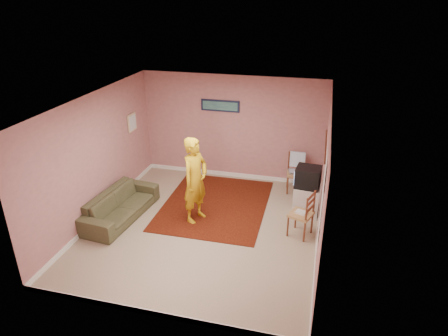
% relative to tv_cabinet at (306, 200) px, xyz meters
% --- Properties ---
extents(ground, '(5.00, 5.00, 0.00)m').
position_rel_tv_cabinet_xyz_m(ground, '(-1.95, -1.02, -0.33)').
color(ground, tan).
rests_on(ground, ground).
extents(wall_back, '(4.50, 0.02, 2.60)m').
position_rel_tv_cabinet_xyz_m(wall_back, '(-1.95, 1.48, 0.97)').
color(wall_back, tan).
rests_on(wall_back, ground).
extents(wall_front, '(4.50, 0.02, 2.60)m').
position_rel_tv_cabinet_xyz_m(wall_front, '(-1.95, -3.52, 0.97)').
color(wall_front, tan).
rests_on(wall_front, ground).
extents(wall_left, '(0.02, 5.00, 2.60)m').
position_rel_tv_cabinet_xyz_m(wall_left, '(-4.20, -1.02, 0.97)').
color(wall_left, tan).
rests_on(wall_left, ground).
extents(wall_right, '(0.02, 5.00, 2.60)m').
position_rel_tv_cabinet_xyz_m(wall_right, '(0.30, -1.02, 0.97)').
color(wall_right, tan).
rests_on(wall_right, ground).
extents(ceiling, '(4.50, 5.00, 0.02)m').
position_rel_tv_cabinet_xyz_m(ceiling, '(-1.95, -1.02, 2.27)').
color(ceiling, white).
rests_on(ceiling, wall_back).
extents(baseboard_back, '(4.50, 0.02, 0.10)m').
position_rel_tv_cabinet_xyz_m(baseboard_back, '(-1.95, 1.47, -0.28)').
color(baseboard_back, white).
rests_on(baseboard_back, ground).
extents(baseboard_front, '(4.50, 0.02, 0.10)m').
position_rel_tv_cabinet_xyz_m(baseboard_front, '(-1.95, -3.51, -0.28)').
color(baseboard_front, white).
rests_on(baseboard_front, ground).
extents(baseboard_left, '(0.02, 5.00, 0.10)m').
position_rel_tv_cabinet_xyz_m(baseboard_left, '(-4.19, -1.02, -0.28)').
color(baseboard_left, white).
rests_on(baseboard_left, ground).
extents(baseboard_right, '(0.02, 5.00, 0.10)m').
position_rel_tv_cabinet_xyz_m(baseboard_right, '(0.29, -1.02, -0.28)').
color(baseboard_right, white).
rests_on(baseboard_right, ground).
extents(window, '(0.01, 1.10, 1.50)m').
position_rel_tv_cabinet_xyz_m(window, '(0.29, -1.92, 1.12)').
color(window, black).
rests_on(window, wall_right).
extents(curtain_sheer, '(0.01, 0.75, 2.10)m').
position_rel_tv_cabinet_xyz_m(curtain_sheer, '(0.28, -2.07, 0.92)').
color(curtain_sheer, white).
rests_on(curtain_sheer, wall_right).
extents(curtain_floral, '(0.01, 0.35, 2.10)m').
position_rel_tv_cabinet_xyz_m(curtain_floral, '(0.26, -1.37, 0.92)').
color(curtain_floral, beige).
rests_on(curtain_floral, wall_right).
extents(curtain_rod, '(0.02, 1.40, 0.02)m').
position_rel_tv_cabinet_xyz_m(curtain_rod, '(0.25, -1.92, 1.99)').
color(curtain_rod, brown).
rests_on(curtain_rod, wall_right).
extents(picture_back, '(0.95, 0.04, 0.28)m').
position_rel_tv_cabinet_xyz_m(picture_back, '(-2.25, 1.44, 1.52)').
color(picture_back, '#131A36').
rests_on(picture_back, wall_back).
extents(picture_left, '(0.04, 0.38, 0.42)m').
position_rel_tv_cabinet_xyz_m(picture_left, '(-4.17, 0.58, 1.22)').
color(picture_left, beige).
rests_on(picture_left, wall_left).
extents(area_rug, '(2.27, 2.83, 0.01)m').
position_rel_tv_cabinet_xyz_m(area_rug, '(-1.97, -0.09, -0.33)').
color(area_rug, '#310605').
rests_on(area_rug, ground).
extents(tv_cabinet, '(0.52, 0.48, 0.67)m').
position_rel_tv_cabinet_xyz_m(tv_cabinet, '(0.00, 0.00, 0.00)').
color(tv_cabinet, silver).
rests_on(tv_cabinet, ground).
extents(crt_tv, '(0.54, 0.49, 0.43)m').
position_rel_tv_cabinet_xyz_m(crt_tv, '(-0.01, 0.00, 0.55)').
color(crt_tv, black).
rests_on(crt_tv, tv_cabinet).
extents(chair_a, '(0.47, 0.45, 0.51)m').
position_rel_tv_cabinet_xyz_m(chair_a, '(-0.30, 1.02, 0.24)').
color(chair_a, '#A77A51').
rests_on(chair_a, ground).
extents(dvd_player, '(0.42, 0.35, 0.06)m').
position_rel_tv_cabinet_xyz_m(dvd_player, '(-0.30, 1.02, 0.18)').
color(dvd_player, silver).
rests_on(dvd_player, chair_a).
extents(blue_throw, '(0.36, 0.04, 0.37)m').
position_rel_tv_cabinet_xyz_m(blue_throw, '(-0.30, 1.18, 0.43)').
color(blue_throw, '#97C7F8').
rests_on(blue_throw, chair_a).
extents(chair_b, '(0.52, 0.54, 0.51)m').
position_rel_tv_cabinet_xyz_m(chair_b, '(-0.05, -0.81, 0.24)').
color(chair_b, '#A77A51').
rests_on(chair_b, ground).
extents(game_console, '(0.23, 0.20, 0.04)m').
position_rel_tv_cabinet_xyz_m(game_console, '(-0.05, -0.81, 0.17)').
color(game_console, white).
rests_on(game_console, chair_b).
extents(sofa, '(0.96, 2.03, 0.57)m').
position_rel_tv_cabinet_xyz_m(sofa, '(-3.75, -1.08, -0.05)').
color(sofa, '#4A482C').
rests_on(sofa, ground).
extents(person, '(0.63, 0.77, 1.81)m').
position_rel_tv_cabinet_xyz_m(person, '(-2.19, -0.76, 0.57)').
color(person, gold).
rests_on(person, ground).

